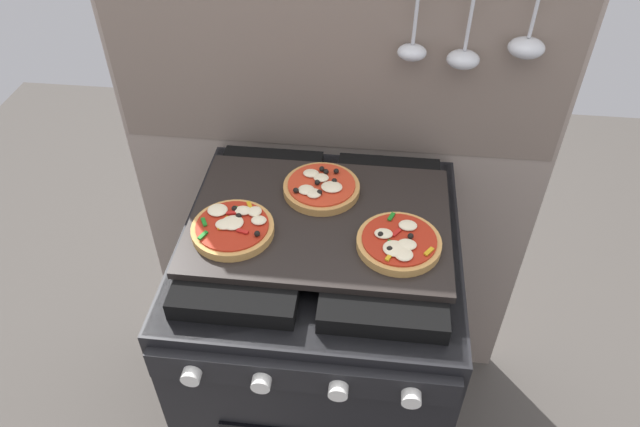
{
  "coord_description": "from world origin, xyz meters",
  "views": [
    {
      "loc": [
        0.1,
        -0.9,
        1.74
      ],
      "look_at": [
        0.0,
        0.0,
        0.93
      ],
      "focal_mm": 32.91,
      "sensor_mm": 36.0,
      "label": 1
    }
  ],
  "objects_px": {
    "baking_tray": "(320,220)",
    "pizza_center": "(321,187)",
    "stove": "(320,350)",
    "pizza_right": "(399,243)",
    "pizza_left": "(233,227)"
  },
  "relations": [
    {
      "from": "baking_tray",
      "to": "pizza_left",
      "type": "relative_size",
      "value": 3.23
    },
    {
      "from": "stove",
      "to": "pizza_left",
      "type": "xyz_separation_m",
      "value": [
        -0.17,
        -0.06,
        0.48
      ]
    },
    {
      "from": "stove",
      "to": "pizza_center",
      "type": "bearing_deg",
      "value": 94.48
    },
    {
      "from": "stove",
      "to": "pizza_right",
      "type": "relative_size",
      "value": 5.39
    },
    {
      "from": "stove",
      "to": "pizza_left",
      "type": "height_order",
      "value": "pizza_left"
    },
    {
      "from": "pizza_right",
      "to": "pizza_center",
      "type": "bearing_deg",
      "value": 137.99
    },
    {
      "from": "stove",
      "to": "baking_tray",
      "type": "distance_m",
      "value": 0.46
    },
    {
      "from": "stove",
      "to": "pizza_left",
      "type": "bearing_deg",
      "value": -159.64
    },
    {
      "from": "baking_tray",
      "to": "pizza_left",
      "type": "bearing_deg",
      "value": -159.16
    },
    {
      "from": "baking_tray",
      "to": "pizza_center",
      "type": "distance_m",
      "value": 0.09
    },
    {
      "from": "stove",
      "to": "pizza_center",
      "type": "relative_size",
      "value": 5.39
    },
    {
      "from": "stove",
      "to": "pizza_right",
      "type": "bearing_deg",
      "value": -22.84
    },
    {
      "from": "stove",
      "to": "pizza_left",
      "type": "relative_size",
      "value": 5.39
    },
    {
      "from": "pizza_left",
      "to": "pizza_right",
      "type": "height_order",
      "value": "same"
    },
    {
      "from": "baking_tray",
      "to": "pizza_left",
      "type": "height_order",
      "value": "pizza_left"
    }
  ]
}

